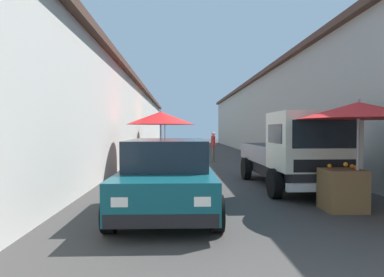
# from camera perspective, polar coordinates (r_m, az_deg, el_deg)

# --- Properties ---
(ground) EXTENTS (90.00, 90.00, 0.00)m
(ground) POSITION_cam_1_polar(r_m,az_deg,el_deg) (15.26, 2.69, -4.70)
(ground) COLOR #3D3A38
(building_left_whitewash) EXTENTS (49.80, 7.50, 4.49)m
(building_left_whitewash) POSITION_cam_1_polar(r_m,az_deg,el_deg) (18.36, -21.14, 3.29)
(building_left_whitewash) COLOR beige
(building_left_whitewash) RESTS_ON ground
(building_right_concrete) EXTENTS (49.80, 7.50, 5.12)m
(building_right_concrete) POSITION_cam_1_polar(r_m,az_deg,el_deg) (19.39, 23.97, 4.09)
(building_right_concrete) COLOR #A39E93
(building_right_concrete) RESTS_ON ground
(fruit_stall_far_left) EXTENTS (2.37, 2.37, 2.28)m
(fruit_stall_far_left) POSITION_cam_1_polar(r_m,az_deg,el_deg) (7.35, 26.28, 1.85)
(fruit_stall_far_left) COLOR #9E9EA3
(fruit_stall_far_left) RESTS_ON ground
(fruit_stall_near_right) EXTENTS (2.58, 2.58, 2.41)m
(fruit_stall_near_right) POSITION_cam_1_polar(r_m,az_deg,el_deg) (12.56, -5.40, 2.28)
(fruit_stall_near_right) COLOR #9E9EA3
(fruit_stall_near_right) RESTS_ON ground
(fruit_stall_mid_lane) EXTENTS (2.51, 2.51, 2.42)m
(fruit_stall_mid_lane) POSITION_cam_1_polar(r_m,az_deg,el_deg) (20.21, -4.61, 2.07)
(fruit_stall_mid_lane) COLOR #9E9EA3
(fruit_stall_mid_lane) RESTS_ON ground
(hatchback_car) EXTENTS (3.92, 1.95, 1.45)m
(hatchback_car) POSITION_cam_1_polar(r_m,az_deg,el_deg) (6.71, -4.29, -6.30)
(hatchback_car) COLOR #0F4C56
(hatchback_car) RESTS_ON ground
(delivery_truck) EXTENTS (4.95, 2.04, 2.08)m
(delivery_truck) POSITION_cam_1_polar(r_m,az_deg,el_deg) (9.13, 18.00, -2.39)
(delivery_truck) COLOR black
(delivery_truck) RESTS_ON ground
(vendor_by_crates) EXTENTS (0.62, 0.26, 1.54)m
(vendor_by_crates) POSITION_cam_1_polar(r_m,az_deg,el_deg) (17.15, 3.67, -1.08)
(vendor_by_crates) COLOR #665B4C
(vendor_by_crates) RESTS_ON ground
(plastic_stool) EXTENTS (0.30, 0.30, 0.43)m
(plastic_stool) POSITION_cam_1_polar(r_m,az_deg,el_deg) (13.29, 1.18, -4.20)
(plastic_stool) COLOR #1E8C3F
(plastic_stool) RESTS_ON ground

